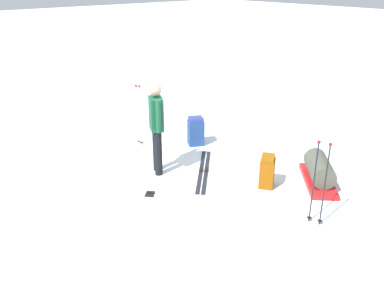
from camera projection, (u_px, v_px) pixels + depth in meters
ground_plane at (192, 180)px, 7.43m from camera, size 80.00×80.00×0.00m
skier_standing at (156, 124)px, 7.36m from camera, size 0.52×0.35×1.70m
ski_pair_near at (150, 195)px, 6.89m from camera, size 1.45×1.31×0.05m
ski_pair_far at (204, 171)px, 7.74m from camera, size 1.36×1.41×0.05m
backpack_large_dark at (267, 171)px, 7.10m from camera, size 0.37×0.38×0.58m
backpack_bright at (196, 131)px, 8.84m from camera, size 0.40×0.42×0.62m
ski_poles_planted_near at (139, 112)px, 8.68m from camera, size 0.15×0.09×1.33m
ski_poles_planted_far at (320, 179)px, 5.87m from camera, size 0.22×0.12×1.31m
gear_sled at (319, 171)px, 7.23m from camera, size 1.20×1.21×0.49m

